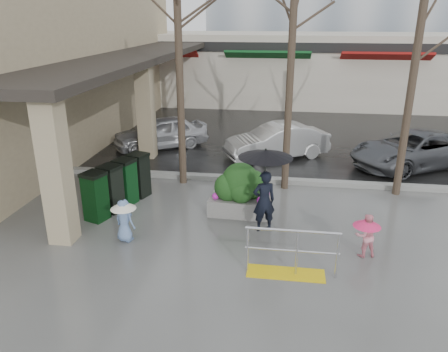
% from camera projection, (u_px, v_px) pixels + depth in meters
% --- Properties ---
extents(ground, '(120.00, 120.00, 0.00)m').
position_uv_depth(ground, '(231.00, 241.00, 10.30)').
color(ground, '#51514F').
rests_on(ground, ground).
extents(street_asphalt, '(120.00, 36.00, 0.01)m').
position_uv_depth(street_asphalt, '(271.00, 90.00, 30.71)').
color(street_asphalt, black).
rests_on(street_asphalt, ground).
extents(curb, '(120.00, 0.30, 0.15)m').
position_uv_depth(curb, '(247.00, 179.00, 13.98)').
color(curb, gray).
rests_on(curb, ground).
extents(near_building, '(6.00, 18.00, 8.00)m').
position_uv_depth(near_building, '(36.00, 42.00, 17.55)').
color(near_building, tan).
rests_on(near_building, ground).
extents(canopy_slab, '(2.80, 18.00, 0.25)m').
position_uv_depth(canopy_slab, '(137.00, 52.00, 17.11)').
color(canopy_slab, '#2D2823').
rests_on(canopy_slab, pillar_front).
extents(pillar_front, '(0.55, 0.55, 3.50)m').
position_uv_depth(pillar_front, '(56.00, 171.00, 9.76)').
color(pillar_front, tan).
rests_on(pillar_front, ground).
extents(pillar_back, '(0.55, 0.55, 3.50)m').
position_uv_depth(pillar_back, '(146.00, 111.00, 15.79)').
color(pillar_back, tan).
rests_on(pillar_back, ground).
extents(storefront_row, '(34.00, 6.74, 4.00)m').
position_uv_depth(storefront_row, '(303.00, 68.00, 25.99)').
color(storefront_row, beige).
rests_on(storefront_row, ground).
extents(handrail, '(1.90, 0.50, 1.03)m').
position_uv_depth(handrail, '(289.00, 258.00, 8.87)').
color(handrail, yellow).
rests_on(handrail, ground).
extents(tree_west, '(3.20, 3.20, 6.80)m').
position_uv_depth(tree_west, '(177.00, 12.00, 12.14)').
color(tree_west, '#382B21').
rests_on(tree_west, ground).
extents(tree_midwest, '(3.20, 3.20, 7.00)m').
position_uv_depth(tree_midwest, '(294.00, 6.00, 11.66)').
color(tree_midwest, '#382B21').
rests_on(tree_midwest, ground).
extents(tree_mideast, '(3.20, 3.20, 6.50)m').
position_uv_depth(tree_mideast, '(421.00, 21.00, 11.34)').
color(tree_mideast, '#382B21').
rests_on(tree_mideast, ground).
extents(woman, '(1.31, 1.31, 2.11)m').
position_uv_depth(woman, '(265.00, 179.00, 10.38)').
color(woman, black).
rests_on(woman, ground).
extents(child_pink, '(0.61, 0.61, 1.00)m').
position_uv_depth(child_pink, '(366.00, 232.00, 9.50)').
color(child_pink, pink).
rests_on(child_pink, ground).
extents(child_blue, '(0.60, 0.60, 1.05)m').
position_uv_depth(child_blue, '(124.00, 216.00, 10.13)').
color(child_blue, '#6B8BBE').
rests_on(child_blue, ground).
extents(planter, '(1.67, 0.97, 1.43)m').
position_uv_depth(planter, '(241.00, 190.00, 11.51)').
color(planter, '#65625E').
rests_on(planter, ground).
extents(news_boxes, '(1.25, 2.36, 1.29)m').
position_uv_depth(news_boxes, '(118.00, 185.00, 11.93)').
color(news_boxes, black).
rests_on(news_boxes, ground).
extents(car_a, '(3.91, 3.25, 1.26)m').
position_uv_depth(car_a, '(161.00, 132.00, 17.32)').
color(car_a, '#BBBCC1').
rests_on(car_a, ground).
extents(car_b, '(4.01, 2.96, 1.26)m').
position_uv_depth(car_b, '(277.00, 141.00, 16.11)').
color(car_b, silver).
rests_on(car_b, ground).
extents(car_c, '(4.97, 4.08, 1.26)m').
position_uv_depth(car_c, '(414.00, 149.00, 15.13)').
color(car_c, '#54575C').
rests_on(car_c, ground).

